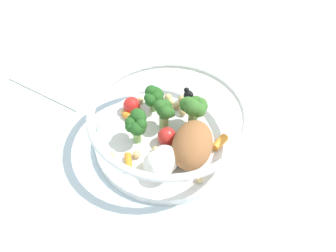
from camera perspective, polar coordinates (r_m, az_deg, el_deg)
ground_plane at (r=0.56m, az=-0.26°, el=-1.35°), size 2.40×2.40×0.00m
food_container at (r=0.52m, az=0.17°, el=-0.68°), size 0.21×0.21×0.07m
folded_napkin at (r=0.68m, az=-13.84°, el=8.23°), size 0.19×0.19×0.01m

